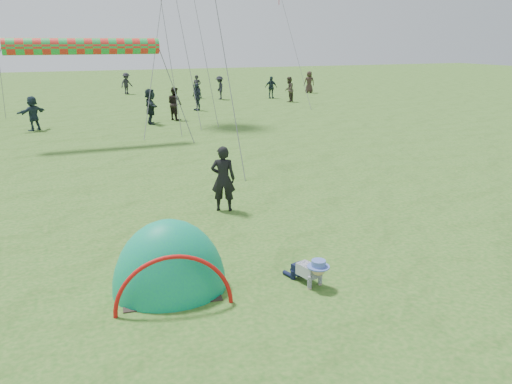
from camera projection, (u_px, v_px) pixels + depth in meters
name	position (u px, v px, depth m)	size (l,w,h in m)	color
ground	(303.00, 303.00, 8.18)	(140.00, 140.00, 0.00)	#235A18
crawling_toddler	(310.00, 270.00, 8.75)	(0.49, 0.71, 0.54)	black
popup_tent	(171.00, 289.00, 8.65)	(1.95, 1.61, 2.53)	#107A7A
standing_adult	(223.00, 179.00, 12.42)	(0.60, 0.40, 1.66)	black
crowd_person_1	(175.00, 104.00, 26.78)	(0.86, 0.67, 1.76)	black
crowd_person_2	(197.00, 97.00, 30.44)	(0.96, 0.40, 1.64)	#26303C
crowd_person_3	(127.00, 84.00, 39.71)	(1.08, 0.62, 1.67)	black
crowd_person_5	(33.00, 113.00, 23.65)	(1.51, 0.48, 1.63)	#233342
crowd_person_7	(289.00, 89.00, 34.71)	(0.84, 0.65, 1.72)	#3A312A
crowd_person_8	(271.00, 87.00, 36.91)	(0.94, 0.39, 1.60)	#1C2931
crowd_person_9	(220.00, 88.00, 36.20)	(1.08, 0.62, 1.67)	black
crowd_person_10	(309.00, 82.00, 40.74)	(0.85, 0.55, 1.74)	#31231F
crowd_person_11	(150.00, 106.00, 25.48)	(1.67, 0.53, 1.80)	black
crowd_person_12	(197.00, 87.00, 37.00)	(0.62, 0.40, 1.69)	#242528
rainbow_tube_kite	(84.00, 46.00, 19.66)	(0.64, 0.64, 5.87)	red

